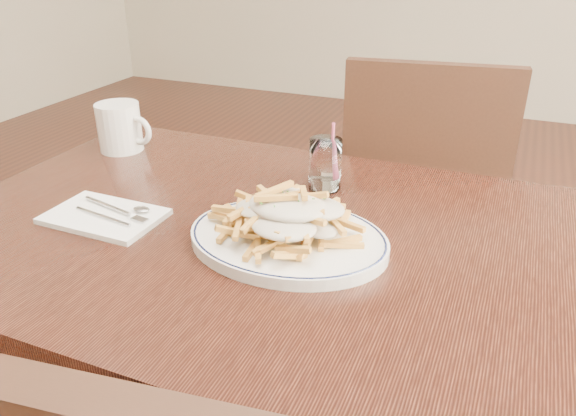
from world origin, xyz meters
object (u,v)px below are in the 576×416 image
at_px(chair_far, 421,197).
at_px(loaded_fries, 288,212).
at_px(table, 265,265).
at_px(fries_plate, 288,239).
at_px(water_glass, 325,167).
at_px(coffee_mug, 120,127).

bearing_deg(chair_far, loaded_fries, -97.76).
distance_m(table, fries_plate, 0.12).
bearing_deg(table, water_glass, 78.50).
bearing_deg(loaded_fries, coffee_mug, 153.70).
relative_size(table, chair_far, 1.28).
xyz_separation_m(fries_plate, loaded_fries, (0.00, 0.00, 0.05)).
bearing_deg(chair_far, fries_plate, -97.76).
height_order(chair_far, loaded_fries, chair_far).
distance_m(chair_far, loaded_fries, 0.81).
bearing_deg(coffee_mug, chair_far, 36.80).
distance_m(loaded_fries, coffee_mug, 0.61).
distance_m(chair_far, water_glass, 0.59).
bearing_deg(water_glass, table, -101.50).
relative_size(table, water_glass, 8.35).
relative_size(chair_far, loaded_fries, 3.34).
distance_m(table, loaded_fries, 0.16).
distance_m(table, chair_far, 0.74).
bearing_deg(table, chair_far, 76.96).
height_order(fries_plate, coffee_mug, coffee_mug).
xyz_separation_m(table, chair_far, (0.16, 0.71, -0.14)).
height_order(loaded_fries, water_glass, water_glass).
distance_m(water_glass, coffee_mug, 0.52).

